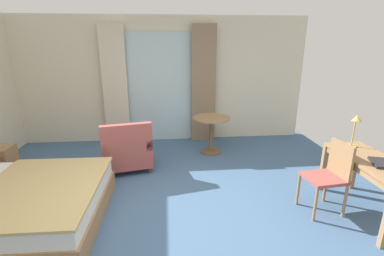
{
  "coord_description": "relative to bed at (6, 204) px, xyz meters",
  "views": [
    {
      "loc": [
        0.09,
        -2.88,
        2.07
      ],
      "look_at": [
        0.41,
        0.54,
        1.0
      ],
      "focal_mm": 25.99,
      "sensor_mm": 36.0,
      "label": 1
    }
  ],
  "objects": [
    {
      "name": "curtain_panel_left",
      "position": [
        0.86,
        2.75,
        0.96
      ],
      "size": [
        0.49,
        0.1,
        2.42
      ],
      "primitive_type": "cube",
      "color": "beige",
      "rests_on": "ground"
    },
    {
      "name": "ground",
      "position": [
        1.81,
        -0.14,
        -0.3
      ],
      "size": [
        6.48,
        6.66,
        0.1
      ],
      "primitive_type": "cube",
      "color": "#426084"
    },
    {
      "name": "round_cafe_table",
      "position": [
        2.73,
        2.0,
        0.27
      ],
      "size": [
        0.7,
        0.7,
        0.71
      ],
      "color": "#9E754C",
      "rests_on": "ground"
    },
    {
      "name": "armchair_by_window",
      "position": [
        1.22,
        1.35,
        0.09
      ],
      "size": [
        0.91,
        0.84,
        0.87
      ],
      "color": "#9E4C47",
      "rests_on": "ground"
    },
    {
      "name": "desk_lamp",
      "position": [
        4.32,
        0.2,
        0.81
      ],
      "size": [
        0.2,
        0.24,
        0.48
      ],
      "color": "tan",
      "rests_on": "writing_desk"
    },
    {
      "name": "desk_chair",
      "position": [
        3.89,
        -0.07,
        0.26
      ],
      "size": [
        0.49,
        0.45,
        0.91
      ],
      "color": "#9E4C47",
      "rests_on": "ground"
    },
    {
      "name": "curtain_panel_right",
      "position": [
        2.67,
        2.75,
        0.96
      ],
      "size": [
        0.51,
        0.1,
        2.42
      ],
      "primitive_type": "cube",
      "color": "#897056",
      "rests_on": "ground"
    },
    {
      "name": "wall_back",
      "position": [
        1.81,
        2.93,
        1.04
      ],
      "size": [
        6.08,
        0.12,
        2.59
      ],
      "primitive_type": "cube",
      "color": "beige",
      "rests_on": "ground"
    },
    {
      "name": "writing_desk",
      "position": [
        4.35,
        -0.18,
        0.37
      ],
      "size": [
        0.54,
        1.28,
        0.72
      ],
      "color": "#9E754C",
      "rests_on": "ground"
    },
    {
      "name": "balcony_glass_door",
      "position": [
        1.77,
        2.85,
        0.88
      ],
      "size": [
        1.37,
        0.02,
        2.28
      ],
      "primitive_type": "cube",
      "color": "silver",
      "rests_on": "ground"
    },
    {
      "name": "bed",
      "position": [
        0.0,
        0.0,
        0.0
      ],
      "size": [
        2.1,
        1.73,
        0.99
      ],
      "color": "#9E754C",
      "rests_on": "ground"
    },
    {
      "name": "closed_book",
      "position": [
        4.37,
        -0.32,
        0.48
      ],
      "size": [
        0.34,
        0.37,
        0.03
      ],
      "primitive_type": "cube",
      "rotation": [
        0.0,
        0.0,
        -0.35
      ],
      "color": "#232328",
      "rests_on": "writing_desk"
    }
  ]
}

